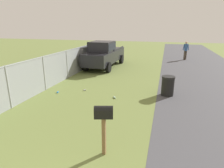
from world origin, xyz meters
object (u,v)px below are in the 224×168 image
Objects in this scene: mailbox at (104,116)px; trash_bin at (168,86)px; pickup_truck at (104,54)px; pedestrian at (186,49)px.

mailbox reaches higher than trash_bin.
pickup_truck reaches higher than mailbox.
trash_bin is 0.54× the size of pedestrian.
mailbox is 0.25× the size of pickup_truck.
pedestrian is (15.98, -3.22, -0.08)m from mailbox.
mailbox is at bearing 19.79° from pickup_truck.
pickup_truck reaches higher than pedestrian.
trash_bin is at bearing 44.55° from pickup_truck.
trash_bin is (5.12, -1.60, -0.62)m from mailbox.
trash_bin is at bearing 170.98° from pedestrian.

